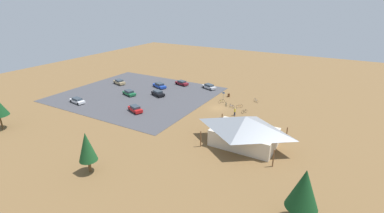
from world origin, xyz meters
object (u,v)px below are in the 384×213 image
bicycle_teal_near_porch (226,104)px  car_green_end_stall (129,93)px  bike_pavilion (245,129)px  pine_mideast (304,189)px  car_maroon_back_corner (182,83)px  bicycle_white_edge_north (256,101)px  lot_sign (223,95)px  car_black_aisle_side (158,93)px  visitor_near_lot (235,111)px  bicycle_yellow_yard_right (222,101)px  pine_west (87,147)px  car_white_mid_lot (77,100)px  car_tan_by_curb (119,82)px  car_blue_far_end (159,85)px  bicycle_blue_edge_south (232,106)px  car_red_near_entry (135,109)px  trash_bin (229,95)px  bicycle_black_by_bin (244,112)px  bicycle_orange_front_row (239,106)px  bicycle_red_lone_east (220,120)px  car_silver_second_row (209,86)px  bicycle_purple_mid_cluster (234,117)px  bicycle_green_yard_center (229,121)px

bicycle_teal_near_porch → car_green_end_stall: (25.85, 5.81, 0.33)m
bike_pavilion → pine_mideast: size_ratio=1.83×
car_maroon_back_corner → bicycle_white_edge_north: bearing=172.2°
lot_sign → pine_mideast: 42.45m
car_black_aisle_side → visitor_near_lot: (-22.89, 2.35, 0.17)m
bicycle_white_edge_north → pine_mideast: bearing=114.7°
bicycle_teal_near_porch → bicycle_yellow_yard_right: bicycle_yellow_yard_right is taller
car_black_aisle_side → pine_west: bearing=109.9°
car_white_mid_lot → car_black_aisle_side: size_ratio=1.04×
car_tan_by_curb → lot_sign: bearing=-175.2°
car_green_end_stall → car_blue_far_end: bearing=-107.3°
bicycle_blue_edge_south → bicycle_white_edge_north: bicycle_blue_edge_south is taller
lot_sign → bicycle_yellow_yard_right: size_ratio=1.47×
car_blue_far_end → car_white_mid_lot: (10.15, 20.75, -0.05)m
car_red_near_entry → visitor_near_lot: size_ratio=2.60×
trash_bin → bicycle_white_edge_north: size_ratio=0.62×
car_maroon_back_corner → visitor_near_lot: size_ratio=2.57×
pine_mideast → bicycle_teal_near_porch: bearing=-53.9°
bicycle_white_edge_north → bicycle_black_by_bin: 8.50m
bicycle_black_by_bin → car_red_near_entry: car_red_near_entry is taller
pine_west → visitor_near_lot: 33.20m
car_green_end_stall → car_tan_by_curb: 11.68m
bicycle_orange_front_row → pine_mideast: bearing=121.6°
bicycle_teal_near_porch → visitor_near_lot: bearing=131.2°
car_tan_by_curb → visitor_near_lot: visitor_near_lot is taller
bicycle_red_lone_east → car_silver_second_row: bearing=-57.6°
bicycle_white_edge_north → car_green_end_stall: 33.56m
pine_mideast → bicycle_teal_near_porch: 38.44m
bicycle_yellow_yard_right → car_white_mid_lot: 36.14m
bicycle_teal_near_porch → car_white_mid_lot: car_white_mid_lot is taller
car_blue_far_end → car_black_aisle_side: car_black_aisle_side is taller
bicycle_yellow_yard_right → visitor_near_lot: visitor_near_lot is taller
pine_mideast → bicycle_red_lone_east: pine_mideast is taller
car_silver_second_row → visitor_near_lot: (-13.82, 14.75, 0.20)m
car_green_end_stall → car_tan_by_curb: car_tan_by_curb is taller
car_green_end_stall → lot_sign: bearing=-158.6°
bicycle_teal_near_porch → bicycle_purple_mid_cluster: size_ratio=0.91×
bicycle_yellow_yard_right → car_white_mid_lot: size_ratio=0.31×
pine_mideast → bicycle_white_edge_north: bearing=-65.3°
trash_bin → bicycle_green_yard_center: trash_bin is taller
car_tan_by_curb → car_red_near_entry: bearing=142.2°
bicycle_red_lone_east → bicycle_purple_mid_cluster: bearing=-124.8°
car_tan_by_curb → visitor_near_lot: size_ratio=2.65×
bicycle_green_yard_center → bicycle_yellow_yard_right: bicycle_yellow_yard_right is taller
bicycle_purple_mid_cluster → car_silver_second_row: bearing=-48.9°
bicycle_white_edge_north → bicycle_black_by_bin: bicycle_black_by_bin is taller
pine_west → car_silver_second_row: bearing=-86.1°
lot_sign → bicycle_purple_mid_cluster: lot_sign is taller
pine_west → car_black_aisle_side: bearing=-70.1°
bicycle_black_by_bin → car_silver_second_row: bearing=-39.4°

